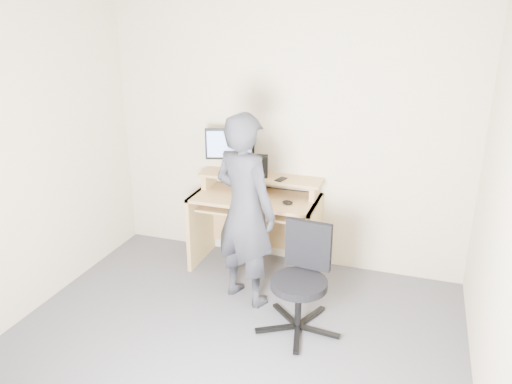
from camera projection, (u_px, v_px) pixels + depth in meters
The scene contains 13 objects.
ground at pixel (218, 362), 3.63m from camera, with size 3.50×3.50×0.00m, color #525156.
back_wall at pixel (285, 139), 4.76m from camera, with size 3.50×0.02×2.50m, color #C1B399.
desk at pixel (258, 213), 4.87m from camera, with size 1.20×0.60×0.91m.
monitor at pixel (230, 147), 4.78m from camera, with size 0.46×0.17×0.45m.
external_drive at pixel (264, 166), 4.76m from camera, with size 0.07×0.13×0.20m, color black.
travel_mug at pixel (259, 166), 4.80m from camera, with size 0.08×0.08×0.18m, color #BABABF.
smartphone at pixel (281, 179), 4.69m from camera, with size 0.07×0.13×0.01m, color black.
charger at pixel (239, 175), 4.78m from camera, with size 0.04×0.04×0.04m, color black.
headphones at pixel (255, 173), 4.88m from camera, with size 0.16×0.16×0.02m, color silver.
keyboard at pixel (254, 208), 4.67m from camera, with size 0.46×0.18×0.03m, color black.
mouse at pixel (288, 202), 4.53m from camera, with size 0.10×0.06×0.04m, color black.
office_chair at pixel (302, 275), 3.90m from camera, with size 0.66×0.67×0.85m.
person at pixel (245, 211), 4.17m from camera, with size 0.61×0.40×1.67m, color black.
Camera 1 is at (1.22, -2.74, 2.41)m, focal length 35.00 mm.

